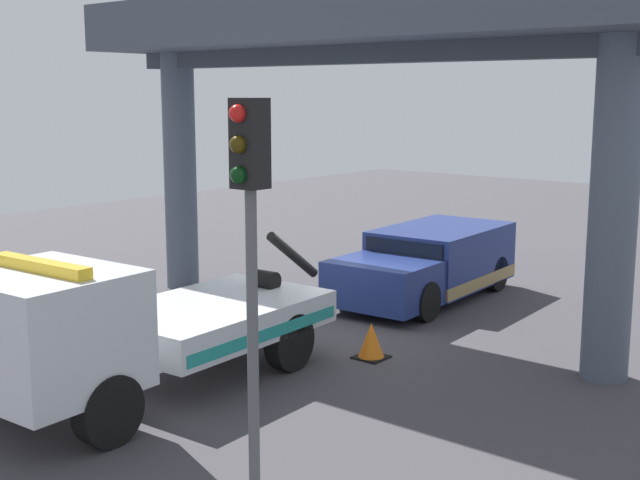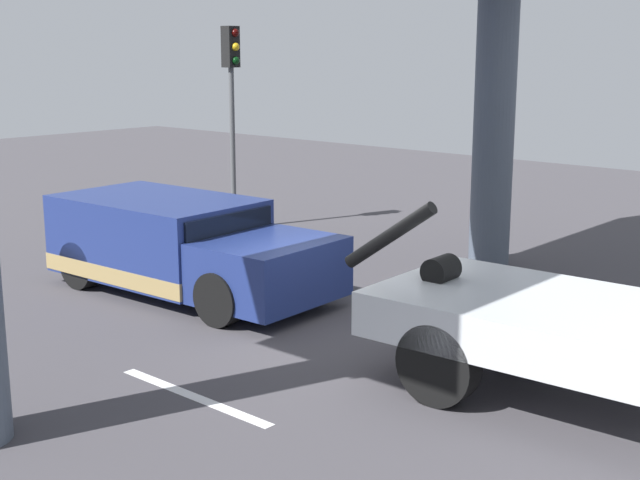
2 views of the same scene
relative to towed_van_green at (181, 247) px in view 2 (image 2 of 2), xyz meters
The scene contains 5 objects.
ground_plane 3.83m from the towed_van_green, ahead, with size 60.00×40.00×0.10m, color #423F44.
lane_stripe_mid 4.80m from the towed_van_green, 38.00° to the right, with size 2.60×0.16×0.01m, color silver.
towed_van_green is the anchor object (origin of this frame).
traffic_light_near 5.92m from the towed_van_green, 127.38° to the left, with size 0.39×0.32×4.57m.
traffic_cone_orange 4.84m from the towed_van_green, 19.92° to the left, with size 0.54×0.54×0.65m.
Camera 2 is at (7.72, -9.30, 4.11)m, focal length 49.22 mm.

